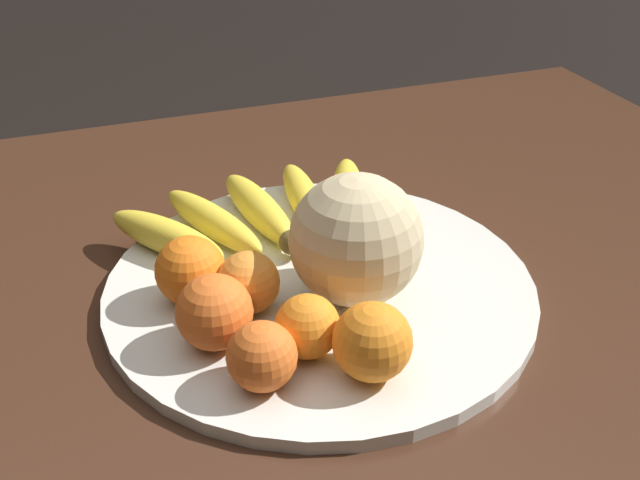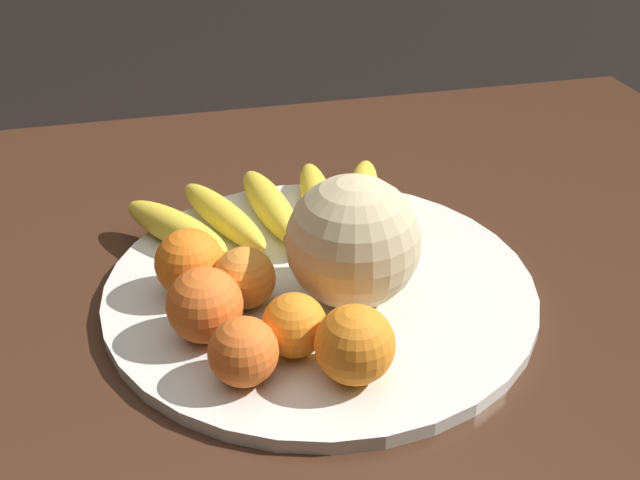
{
  "view_description": "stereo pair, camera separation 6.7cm",
  "coord_description": "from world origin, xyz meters",
  "px_view_note": "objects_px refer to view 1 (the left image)",
  "views": [
    {
      "loc": [
        -0.14,
        -0.66,
        1.16
      ],
      "look_at": [
        0.07,
        -0.06,
        0.77
      ],
      "focal_mm": 42.0,
      "sensor_mm": 36.0,
      "label": 1
    },
    {
      "loc": [
        -0.08,
        -0.68,
        1.16
      ],
      "look_at": [
        0.07,
        -0.06,
        0.77
      ],
      "focal_mm": 42.0,
      "sensor_mm": 36.0,
      "label": 2
    }
  ],
  "objects_px": {
    "kitchen_table": "(242,339)",
    "orange_mid_center": "(214,312)",
    "fruit_bowl": "(320,287)",
    "produce_tag": "(320,311)",
    "orange_front_left": "(190,271)",
    "orange_back_right": "(262,356)",
    "melon": "(356,240)",
    "orange_front_right": "(307,326)",
    "banana_bunch": "(258,211)",
    "orange_top_small": "(372,342)",
    "orange_back_left": "(248,283)"
  },
  "relations": [
    {
      "from": "orange_front_right",
      "to": "orange_mid_center",
      "type": "distance_m",
      "value": 0.08
    },
    {
      "from": "kitchen_table",
      "to": "produce_tag",
      "type": "relative_size",
      "value": 18.32
    },
    {
      "from": "kitchen_table",
      "to": "orange_front_right",
      "type": "relative_size",
      "value": 25.27
    },
    {
      "from": "melon",
      "to": "orange_top_small",
      "type": "distance_m",
      "value": 0.12
    },
    {
      "from": "orange_top_small",
      "to": "orange_back_left",
      "type": "bearing_deg",
      "value": 120.63
    },
    {
      "from": "kitchen_table",
      "to": "orange_mid_center",
      "type": "height_order",
      "value": "orange_mid_center"
    },
    {
      "from": "orange_front_right",
      "to": "orange_back_left",
      "type": "relative_size",
      "value": 0.96
    },
    {
      "from": "orange_front_right",
      "to": "orange_mid_center",
      "type": "height_order",
      "value": "orange_mid_center"
    },
    {
      "from": "orange_front_right",
      "to": "produce_tag",
      "type": "xyz_separation_m",
      "value": [
        0.03,
        0.05,
        -0.03
      ]
    },
    {
      "from": "fruit_bowl",
      "to": "orange_front_left",
      "type": "relative_size",
      "value": 6.4
    },
    {
      "from": "fruit_bowl",
      "to": "kitchen_table",
      "type": "bearing_deg",
      "value": 140.81
    },
    {
      "from": "orange_front_right",
      "to": "orange_top_small",
      "type": "distance_m",
      "value": 0.06
    },
    {
      "from": "banana_bunch",
      "to": "orange_front_right",
      "type": "height_order",
      "value": "orange_front_right"
    },
    {
      "from": "orange_top_small",
      "to": "melon",
      "type": "bearing_deg",
      "value": 75.23
    },
    {
      "from": "orange_front_left",
      "to": "produce_tag",
      "type": "height_order",
      "value": "orange_front_left"
    },
    {
      "from": "fruit_bowl",
      "to": "orange_back_right",
      "type": "distance_m",
      "value": 0.17
    },
    {
      "from": "kitchen_table",
      "to": "orange_mid_center",
      "type": "distance_m",
      "value": 0.19
    },
    {
      "from": "orange_mid_center",
      "to": "orange_back_left",
      "type": "bearing_deg",
      "value": 44.13
    },
    {
      "from": "kitchen_table",
      "to": "orange_front_right",
      "type": "xyz_separation_m",
      "value": [
        0.02,
        -0.16,
        0.13
      ]
    },
    {
      "from": "orange_mid_center",
      "to": "orange_back_right",
      "type": "height_order",
      "value": "orange_mid_center"
    },
    {
      "from": "orange_top_small",
      "to": "produce_tag",
      "type": "relative_size",
      "value": 0.86
    },
    {
      "from": "banana_bunch",
      "to": "orange_back_left",
      "type": "height_order",
      "value": "orange_back_left"
    },
    {
      "from": "kitchen_table",
      "to": "fruit_bowl",
      "type": "height_order",
      "value": "fruit_bowl"
    },
    {
      "from": "fruit_bowl",
      "to": "orange_mid_center",
      "type": "distance_m",
      "value": 0.14
    },
    {
      "from": "melon",
      "to": "orange_back_right",
      "type": "relative_size",
      "value": 2.15
    },
    {
      "from": "fruit_bowl",
      "to": "orange_back_right",
      "type": "relative_size",
      "value": 7.27
    },
    {
      "from": "orange_mid_center",
      "to": "orange_top_small",
      "type": "xyz_separation_m",
      "value": [
        0.12,
        -0.09,
        -0.0
      ]
    },
    {
      "from": "orange_front_right",
      "to": "melon",
      "type": "bearing_deg",
      "value": 42.8
    },
    {
      "from": "melon",
      "to": "orange_front_right",
      "type": "relative_size",
      "value": 2.22
    },
    {
      "from": "orange_front_right",
      "to": "orange_back_right",
      "type": "bearing_deg",
      "value": -152.04
    },
    {
      "from": "fruit_bowl",
      "to": "orange_front_right",
      "type": "bearing_deg",
      "value": -115.38
    },
    {
      "from": "orange_front_left",
      "to": "orange_back_right",
      "type": "relative_size",
      "value": 1.14
    },
    {
      "from": "melon",
      "to": "orange_top_small",
      "type": "relative_size",
      "value": 1.88
    },
    {
      "from": "fruit_bowl",
      "to": "banana_bunch",
      "type": "distance_m",
      "value": 0.14
    },
    {
      "from": "orange_back_left",
      "to": "orange_front_right",
      "type": "bearing_deg",
      "value": -68.68
    },
    {
      "from": "produce_tag",
      "to": "orange_back_left",
      "type": "bearing_deg",
      "value": 133.66
    },
    {
      "from": "orange_front_right",
      "to": "orange_back_right",
      "type": "relative_size",
      "value": 0.97
    },
    {
      "from": "kitchen_table",
      "to": "orange_top_small",
      "type": "distance_m",
      "value": 0.26
    },
    {
      "from": "banana_bunch",
      "to": "orange_back_right",
      "type": "relative_size",
      "value": 5.46
    },
    {
      "from": "orange_front_right",
      "to": "orange_top_small",
      "type": "height_order",
      "value": "orange_top_small"
    },
    {
      "from": "banana_bunch",
      "to": "orange_back_left",
      "type": "bearing_deg",
      "value": 152.58
    },
    {
      "from": "produce_tag",
      "to": "kitchen_table",
      "type": "bearing_deg",
      "value": 95.51
    },
    {
      "from": "orange_front_left",
      "to": "orange_top_small",
      "type": "relative_size",
      "value": 0.99
    },
    {
      "from": "kitchen_table",
      "to": "produce_tag",
      "type": "height_order",
      "value": "produce_tag"
    },
    {
      "from": "kitchen_table",
      "to": "orange_back_right",
      "type": "xyz_separation_m",
      "value": [
        -0.02,
        -0.19,
        0.13
      ]
    },
    {
      "from": "banana_bunch",
      "to": "orange_mid_center",
      "type": "height_order",
      "value": "orange_mid_center"
    },
    {
      "from": "fruit_bowl",
      "to": "orange_mid_center",
      "type": "relative_size",
      "value": 6.28
    },
    {
      "from": "melon",
      "to": "orange_top_small",
      "type": "xyz_separation_m",
      "value": [
        -0.03,
        -0.11,
        -0.03
      ]
    },
    {
      "from": "banana_bunch",
      "to": "fruit_bowl",
      "type": "bearing_deg",
      "value": -176.2
    },
    {
      "from": "banana_bunch",
      "to": "orange_mid_center",
      "type": "xyz_separation_m",
      "value": [
        -0.09,
        -0.19,
        0.02
      ]
    }
  ]
}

